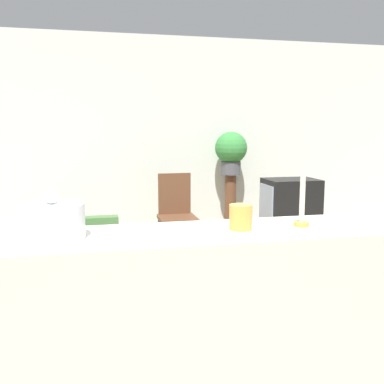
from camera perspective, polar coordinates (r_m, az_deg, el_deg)
name	(u,v)px	position (r m, az deg, el deg)	size (l,w,h in m)	color
wall_back	(129,141)	(5.68, -8.44, 6.72)	(9.00, 0.06, 2.70)	silver
couch	(74,267)	(4.08, -15.43, -9.57)	(0.80, 1.94, 0.75)	#476B3D
tv_stand	(289,243)	(5.04, 12.85, -6.66)	(0.91, 0.46, 0.43)	brown
television	(290,202)	(4.94, 12.96, -1.32)	(0.59, 0.44, 0.52)	black
wooden_chair	(176,211)	(5.12, -2.11, -2.49)	(0.44, 0.44, 0.98)	brown
plant_stand	(230,209)	(5.72, 5.12, -2.22)	(0.15, 0.15, 0.91)	brown
potted_plant	(231,151)	(5.63, 5.23, 5.52)	(0.42, 0.42, 0.56)	#4C4C51
foreground_counter	(197,349)	(2.02, 0.67, -20.16)	(2.80, 0.44, 1.07)	beige
decorative_bowl	(53,221)	(1.78, -18.10, -3.72)	(0.25, 0.25, 0.20)	silver
candle_jar	(241,217)	(1.87, 6.51, -3.34)	(0.10, 0.10, 0.11)	gold
candlestick	(302,210)	(1.98, 14.44, -2.30)	(0.07, 0.07, 0.24)	#B7933D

